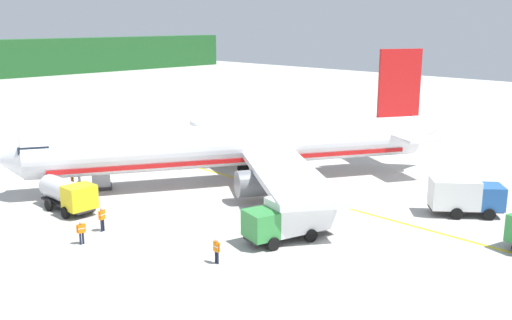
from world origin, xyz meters
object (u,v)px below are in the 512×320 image
service_truck_baggage (465,196)px  service_truck_catering (68,193)px  service_truck_fuel (292,216)px  crew_marshaller (217,249)px  cargo_container_near (101,177)px  crew_loader_right (72,181)px  airliner_foreground (240,146)px  crew_supervisor (81,231)px  crew_loader_left (102,217)px

service_truck_baggage → service_truck_catering: service_truck_baggage is taller
service_truck_fuel → crew_marshaller: service_truck_fuel is taller
cargo_container_near → crew_loader_right: bearing=160.5°
service_truck_catering → cargo_container_near: size_ratio=2.43×
airliner_foreground → crew_supervisor: bearing=-168.5°
service_truck_fuel → service_truck_baggage: (13.06, -6.02, -0.07)m
service_truck_baggage → cargo_container_near: service_truck_baggage is taller
crew_loader_right → crew_supervisor: size_ratio=1.01×
crew_loader_right → crew_marshaller: bearing=-93.8°
service_truck_catering → crew_supervisor: (-2.83, -7.17, -0.45)m
cargo_container_near → service_truck_baggage: bearing=-59.0°
service_truck_catering → crew_supervisor: size_ratio=3.63×
service_truck_catering → crew_marshaller: size_ratio=3.63×
service_truck_fuel → crew_supervisor: bearing=138.7°
airliner_foreground → service_truck_fuel: (-7.57, -13.00, -1.77)m
crew_loader_left → crew_marshaller: bearing=-78.9°
airliner_foreground → crew_loader_right: (-12.57, 7.97, -2.43)m
crew_loader_right → service_truck_fuel: bearing=-76.6°
airliner_foreground → crew_loader_left: (-15.89, -2.49, -2.34)m
crew_loader_left → crew_loader_right: crew_loader_left is taller
crew_loader_left → crew_supervisor: (-2.27, -1.19, -0.10)m
cargo_container_near → crew_marshaller: cargo_container_near is taller
service_truck_baggage → crew_supervisor: service_truck_baggage is taller
service_truck_fuel → cargo_container_near: service_truck_fuel is taller
service_truck_baggage → crew_marshaller: 20.51m
airliner_foreground → service_truck_catering: bearing=167.2°
airliner_foreground → service_truck_catering: 15.85m
crew_loader_left → crew_loader_right: (3.32, 10.46, -0.09)m
service_truck_catering → cargo_container_near: bearing=35.7°
service_truck_baggage → service_truck_catering: size_ratio=0.94×
airliner_foreground → crew_marshaller: airliner_foreground is taller
service_truck_catering → crew_loader_right: bearing=58.3°
service_truck_catering → crew_loader_right: service_truck_catering is taller
airliner_foreground → cargo_container_near: (-10.25, 7.15, -2.38)m
crew_marshaller → crew_loader_left: (-1.96, 9.97, 0.10)m
service_truck_fuel → crew_loader_left: 13.42m
service_truck_catering → crew_loader_left: 6.01m
cargo_container_near → crew_loader_left: size_ratio=1.36×
service_truck_fuel → service_truck_catering: size_ratio=1.18×
service_truck_fuel → airliner_foreground: bearing=59.8°
service_truck_fuel → crew_marshaller: size_ratio=4.29×
crew_marshaller → crew_supervisor: bearing=115.7°
crew_marshaller → crew_loader_right: size_ratio=0.99×
airliner_foreground → crew_loader_left: size_ratio=21.49×
service_truck_fuel → service_truck_catering: (-7.77, 16.48, -0.23)m
service_truck_catering → crew_marshaller: 16.01m
cargo_container_near → crew_loader_left: cargo_container_near is taller
crew_marshaller → crew_loader_left: size_ratio=0.91×
service_truck_catering → airliner_foreground: bearing=-12.8°
service_truck_baggage → crew_loader_left: service_truck_baggage is taller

